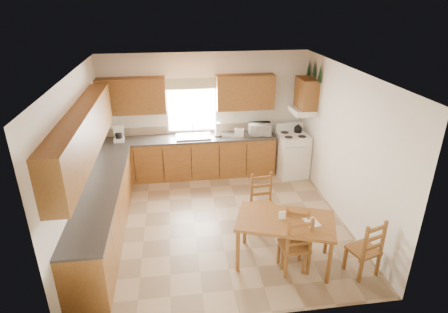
{
  "coord_description": "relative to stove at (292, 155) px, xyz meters",
  "views": [
    {
      "loc": [
        -0.69,
        -5.75,
        3.84
      ],
      "look_at": [
        0.15,
        0.3,
        1.15
      ],
      "focal_mm": 30.0,
      "sensor_mm": 36.0,
      "label": 1
    }
  ],
  "objects": [
    {
      "name": "wall_left",
      "position": [
        -4.13,
        -1.68,
        0.87
      ],
      "size": [
        4.5,
        4.5,
        0.0
      ],
      "primitive_type": "plane",
      "color": "white",
      "rests_on": "floor"
    },
    {
      "name": "stove",
      "position": [
        0.0,
        0.0,
        0.0
      ],
      "size": [
        0.68,
        0.7,
        0.95
      ],
      "primitive_type": "cube",
      "rotation": [
        0.0,
        0.0,
        0.06
      ],
      "color": "silver",
      "rests_on": "floor"
    },
    {
      "name": "pine_decal_a",
      "position": [
        0.33,
        -0.35,
        1.9
      ],
      "size": [
        0.22,
        0.22,
        0.36
      ],
      "primitive_type": "cone",
      "color": "black",
      "rests_on": "wall_right"
    },
    {
      "name": "window_pane",
      "position": [
        -2.18,
        0.54,
        1.07
      ],
      "size": [
        1.05,
        0.01,
        1.1
      ],
      "primitive_type": "cube",
      "color": "white",
      "rests_on": "wall_back"
    },
    {
      "name": "lower_cab_back",
      "position": [
        -2.25,
        0.27,
        -0.04
      ],
      "size": [
        3.75,
        0.6,
        0.88
      ],
      "primitive_type": "cube",
      "color": "brown",
      "rests_on": "floor"
    },
    {
      "name": "wall_front",
      "position": [
        -1.88,
        -3.93,
        0.87
      ],
      "size": [
        4.5,
        4.5,
        0.0
      ],
      "primitive_type": "plane",
      "color": "white",
      "rests_on": "floor"
    },
    {
      "name": "table_card",
      "position": [
        -1.08,
        -2.9,
        0.35
      ],
      "size": [
        0.1,
        0.03,
        0.13
      ],
      "primitive_type": "cube",
      "rotation": [
        0.0,
        0.0,
        -0.11
      ],
      "color": "white",
      "rests_on": "dining_table"
    },
    {
      "name": "wall_back",
      "position": [
        -1.88,
        0.57,
        0.87
      ],
      "size": [
        4.5,
        4.5,
        0.0
      ],
      "primitive_type": "plane",
      "color": "white",
      "rests_on": "floor"
    },
    {
      "name": "counter_left",
      "position": [
        -3.83,
        -1.83,
        0.42
      ],
      "size": [
        0.63,
        3.6,
        0.04
      ],
      "primitive_type": "cube",
      "color": "#3C3733",
      "rests_on": "lower_cab_left"
    },
    {
      "name": "window_frame",
      "position": [
        -2.18,
        0.54,
        1.07
      ],
      "size": [
        1.13,
        0.02,
        1.18
      ],
      "primitive_type": "cube",
      "color": "silver",
      "rests_on": "wall_back"
    },
    {
      "name": "window_valance",
      "position": [
        -2.18,
        0.51,
        1.57
      ],
      "size": [
        1.19,
        0.01,
        0.24
      ],
      "primitive_type": "cube",
      "color": "#485B34",
      "rests_on": "wall_back"
    },
    {
      "name": "coffeemaker",
      "position": [
        -3.76,
        0.26,
        0.61
      ],
      "size": [
        0.27,
        0.29,
        0.34
      ],
      "primitive_type": "cube",
      "rotation": [
        0.0,
        0.0,
        0.35
      ],
      "color": "silver",
      "rests_on": "counter_back"
    },
    {
      "name": "table_paper",
      "position": [
        -0.67,
        -3.04,
        0.29
      ],
      "size": [
        0.22,
        0.27,
        0.0
      ],
      "primitive_type": "cube",
      "rotation": [
        0.0,
        0.0,
        0.12
      ],
      "color": "white",
      "rests_on": "dining_table"
    },
    {
      "name": "paper_towel",
      "position": [
        -1.64,
        0.27,
        0.6
      ],
      "size": [
        0.16,
        0.16,
        0.31
      ],
      "primitive_type": "cylinder",
      "rotation": [
        0.0,
        0.0,
        -0.29
      ],
      "color": "white",
      "rests_on": "counter_back"
    },
    {
      "name": "ceiling",
      "position": [
        -1.88,
        -1.68,
        2.22
      ],
      "size": [
        4.5,
        4.5,
        0.0
      ],
      "primitive_type": "plane",
      "color": "brown",
      "rests_on": "floor"
    },
    {
      "name": "floor",
      "position": [
        -1.88,
        -1.68,
        -0.48
      ],
      "size": [
        4.5,
        4.5,
        0.0
      ],
      "primitive_type": "plane",
      "color": "#987F5D",
      "rests_on": "ground"
    },
    {
      "name": "chair_far_left",
      "position": [
        -1.12,
        -1.97,
        0.01
      ],
      "size": [
        0.44,
        0.43,
        0.97
      ],
      "primitive_type": "cube",
      "rotation": [
        0.0,
        0.0,
        0.1
      ],
      "color": "brown",
      "rests_on": "floor"
    },
    {
      "name": "chair_far_right",
      "position": [
        -0.88,
        -3.02,
        -0.03
      ],
      "size": [
        0.48,
        0.47,
        0.89
      ],
      "primitive_type": "cube",
      "rotation": [
        0.0,
        0.0,
        -0.4
      ],
      "color": "brown",
      "rests_on": "floor"
    },
    {
      "name": "upper_cab_back_left",
      "position": [
        -3.43,
        0.41,
        1.38
      ],
      "size": [
        1.41,
        0.33,
        0.75
      ],
      "primitive_type": "cube",
      "color": "brown",
      "rests_on": "wall_back"
    },
    {
      "name": "upper_cab_back_right",
      "position": [
        -1.02,
        0.41,
        1.38
      ],
      "size": [
        1.25,
        0.33,
        0.75
      ],
      "primitive_type": "cube",
      "color": "brown",
      "rests_on": "wall_back"
    },
    {
      "name": "upper_cab_left",
      "position": [
        -3.96,
        -1.83,
        1.38
      ],
      "size": [
        0.33,
        3.6,
        0.75
      ],
      "primitive_type": "cube",
      "color": "brown",
      "rests_on": "wall_left"
    },
    {
      "name": "lower_cab_left",
      "position": [
        -3.83,
        -1.83,
        -0.04
      ],
      "size": [
        0.6,
        3.6,
        0.88
      ],
      "primitive_type": "cube",
      "color": "brown",
      "rests_on": "floor"
    },
    {
      "name": "dining_table",
      "position": [
        -1.03,
        -2.92,
        -0.09
      ],
      "size": [
        1.61,
        1.24,
        0.76
      ],
      "primitive_type": "cube",
      "rotation": [
        0.0,
        0.0,
        -0.34
      ],
      "color": "brown",
      "rests_on": "floor"
    },
    {
      "name": "upper_cab_stove",
      "position": [
        0.2,
        -0.03,
        1.42
      ],
      "size": [
        0.33,
        0.62,
        0.62
      ],
      "primitive_type": "cube",
      "color": "brown",
      "rests_on": "wall_right"
    },
    {
      "name": "range_hood",
      "position": [
        0.15,
        -0.03,
        1.04
      ],
      "size": [
        0.44,
        0.62,
        0.12
      ],
      "primitive_type": "cube",
      "color": "silver",
      "rests_on": "wall_right"
    },
    {
      "name": "chair_near_left",
      "position": [
        -0.92,
        -3.1,
        0.01
      ],
      "size": [
        0.43,
        0.41,
        0.96
      ],
      "primitive_type": "cube",
      "rotation": [
        0.0,
        0.0,
        3.2
      ],
      "color": "brown",
      "rests_on": "floor"
    },
    {
      "name": "wall_right",
      "position": [
        0.37,
        -1.68,
        0.87
      ],
      "size": [
        4.5,
        4.5,
        0.0
      ],
      "primitive_type": "plane",
      "color": "white",
      "rests_on": "floor"
    },
    {
      "name": "toaster",
      "position": [
        -1.17,
        0.2,
        0.53
      ],
      "size": [
        0.22,
        0.16,
        0.16
      ],
      "primitive_type": "cube",
      "rotation": [
        0.0,
        0.0,
        -0.18
      ],
      "color": "silver",
      "rests_on": "counter_back"
    },
    {
      "name": "backsplash",
      "position": [
        -2.25,
        0.56,
        0.53
      ],
      "size": [
        3.75,
        0.01,
        0.18
      ],
      "primitive_type": "cube",
      "color": "#907A5F",
      "rests_on": "counter_back"
    },
    {
      "name": "chair_near_right",
      "position": [
        0.05,
        -3.32,
        -0.01
      ],
      "size": [
        0.49,
        0.48,
        0.94
      ],
      "primitive_type": "cube",
      "rotation": [
        0.0,
        0.0,
        3.45
      ],
      "color": "brown",
      "rests_on": "floor"
    },
    {
      "name": "pine_decal_b",
      "position": [
        0.33,
        -0.03,
        1.94
      ],
      "size": [
        0.22,
        0.22,
        0.36
      ],
      "primitive_type": "cone",
      "color": "black",
      "rests_on": "wall_right"
    },
    {
      "name": "counter_back",
      "position": [
        -2.25,
        0.27,
        0.42
      ],
      "size": [
        3.75,
        0.63,
        0.04
      ],
      "primitive_type": "cube",
      "color": "#3C3733",
      "rests_on": "lower_cab_back"
    },
    {
      "name": "sink_basin",
      "position": [
        -2.18,
        0.27,
        0.46
      ],
      "size": [
        0.75,
        0.45,
        0.04
      ],
      "primitive_type": "cube",
      "color": "silver",
      "rests_on": "counter_back"
    },
    {
      "name": "microwave",
      "position": [
        -0.71,
        0.23,
        0.58
      ],
      "size": [
        0.47,
        0.36,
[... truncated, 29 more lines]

